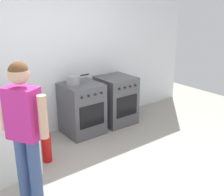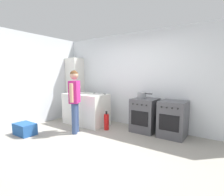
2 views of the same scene
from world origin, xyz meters
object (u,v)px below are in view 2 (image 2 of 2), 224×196
object	(u,v)px
oven_left	(145,115)
knife_chef	(103,94)
person	(75,97)
recycling_crate_lower	(25,129)
larder_cabinet	(75,88)
pot	(142,95)
knife_bread	(96,93)
oven_right	(173,119)
fire_extinguisher	(106,122)
knife_paring	(76,93)

from	to	relation	value
oven_left	knife_chef	world-z (taller)	knife_chef
person	recycling_crate_lower	xyz separation A→B (m)	(-0.91, -0.81, -0.78)
person	larder_cabinet	xyz separation A→B (m)	(-1.29, 1.22, 0.08)
oven_left	pot	xyz separation A→B (m)	(-0.11, 0.04, 0.50)
oven_left	recycling_crate_lower	world-z (taller)	oven_left
knife_bread	person	distance (m)	0.99
knife_bread	larder_cabinet	distance (m)	1.19
pot	recycling_crate_lower	bearing A→B (deg)	-137.71
pot	recycling_crate_lower	distance (m)	3.02
person	larder_cabinet	distance (m)	1.78
knife_bread	knife_chef	size ratio (longest dim) A/B	1.14
oven_right	fire_extinguisher	bearing A→B (deg)	-163.22
oven_right	knife_bread	bearing A→B (deg)	-176.38
knife_bread	knife_chef	xyz separation A→B (m)	(0.23, 0.00, 0.00)
knife_bread	recycling_crate_lower	size ratio (longest dim) A/B	0.67
oven_left	oven_right	bearing A→B (deg)	-0.00
knife_chef	recycling_crate_lower	distance (m)	2.19
larder_cabinet	oven_left	bearing A→B (deg)	-2.20
oven_left	larder_cabinet	size ratio (longest dim) A/B	0.42
person	larder_cabinet	size ratio (longest dim) A/B	0.78
person	recycling_crate_lower	world-z (taller)	person
fire_extinguisher	knife_paring	bearing A→B (deg)	178.35
pot	knife_chef	world-z (taller)	pot
oven_left	knife_paring	world-z (taller)	knife_paring
fire_extinguisher	recycling_crate_lower	size ratio (longest dim) A/B	0.96
oven_right	knife_paring	size ratio (longest dim) A/B	4.02
oven_left	knife_bread	size ratio (longest dim) A/B	2.42
oven_right	knife_paring	bearing A→B (deg)	-170.90
oven_left	recycling_crate_lower	size ratio (longest dim) A/B	1.63
pot	knife_paring	world-z (taller)	pot
oven_right	knife_bread	distance (m)	2.26
knife_chef	recycling_crate_lower	xyz separation A→B (m)	(-1.01, -1.79, -0.76)
knife_chef	recycling_crate_lower	size ratio (longest dim) A/B	0.59
oven_left	knife_paring	xyz separation A→B (m)	(-2.05, -0.44, 0.48)
knife_paring	knife_chef	distance (m)	0.85
oven_right	knife_chef	size ratio (longest dim) A/B	2.75
oven_left	pot	distance (m)	0.51
knife_paring	oven_right	bearing A→B (deg)	9.10
knife_chef	fire_extinguisher	distance (m)	0.86
pot	oven_left	bearing A→B (deg)	-18.59
larder_cabinet	fire_extinguisher	bearing A→B (deg)	-18.05
person	fire_extinguisher	bearing A→B (deg)	52.76
oven_left	oven_right	distance (m)	0.72
pot	larder_cabinet	xyz separation A→B (m)	(-2.54, 0.06, 0.08)
knife_bread	person	xyz separation A→B (m)	(0.13, -0.98, 0.01)
person	recycling_crate_lower	distance (m)	1.45
oven_left	larder_cabinet	bearing A→B (deg)	177.80
person	oven_right	bearing A→B (deg)	28.41
oven_right	recycling_crate_lower	size ratio (longest dim) A/B	1.63
knife_chef	fire_extinguisher	size ratio (longest dim) A/B	0.62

